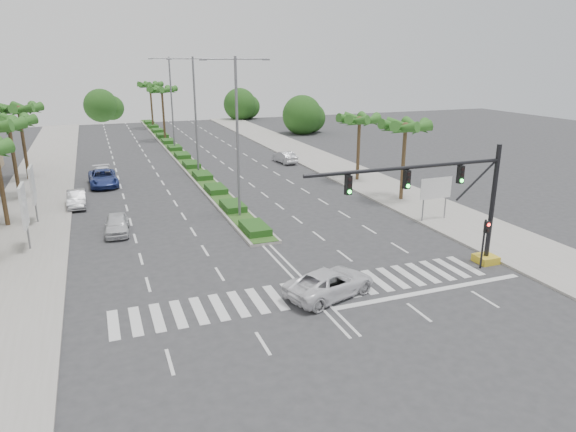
{
  "coord_description": "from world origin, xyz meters",
  "views": [
    {
      "loc": [
        -9.95,
        -22.75,
        11.88
      ],
      "look_at": [
        0.24,
        4.1,
        3.0
      ],
      "focal_mm": 32.0,
      "sensor_mm": 36.0,
      "label": 1
    }
  ],
  "objects_px": {
    "car_parked_c": "(103,178)",
    "car_right": "(285,157)",
    "car_parked_b": "(77,199)",
    "car_parked_d": "(103,175)",
    "car_crossing": "(330,283)",
    "car_parked_a": "(117,224)"
  },
  "relations": [
    {
      "from": "car_crossing",
      "to": "car_right",
      "type": "relative_size",
      "value": 1.21
    },
    {
      "from": "car_parked_d",
      "to": "car_parked_a",
      "type": "bearing_deg",
      "value": -92.05
    },
    {
      "from": "car_parked_c",
      "to": "car_right",
      "type": "relative_size",
      "value": 1.32
    },
    {
      "from": "car_parked_a",
      "to": "car_right",
      "type": "bearing_deg",
      "value": 48.41
    },
    {
      "from": "car_parked_d",
      "to": "car_right",
      "type": "height_order",
      "value": "car_parked_d"
    },
    {
      "from": "car_crossing",
      "to": "car_parked_b",
      "type": "bearing_deg",
      "value": 10.94
    },
    {
      "from": "car_parked_b",
      "to": "car_right",
      "type": "bearing_deg",
      "value": 26.4
    },
    {
      "from": "car_parked_c",
      "to": "car_parked_a",
      "type": "bearing_deg",
      "value": -90.51
    },
    {
      "from": "car_parked_c",
      "to": "car_crossing",
      "type": "bearing_deg",
      "value": -73.0
    },
    {
      "from": "car_parked_a",
      "to": "car_parked_d",
      "type": "distance_m",
      "value": 17.02
    },
    {
      "from": "car_crossing",
      "to": "car_parked_a",
      "type": "bearing_deg",
      "value": 16.37
    },
    {
      "from": "car_parked_a",
      "to": "car_parked_c",
      "type": "bearing_deg",
      "value": 95.4
    },
    {
      "from": "car_parked_c",
      "to": "car_right",
      "type": "height_order",
      "value": "car_parked_c"
    },
    {
      "from": "car_parked_b",
      "to": "car_crossing",
      "type": "relative_size",
      "value": 0.81
    },
    {
      "from": "car_parked_b",
      "to": "car_parked_d",
      "type": "bearing_deg",
      "value": 74.55
    },
    {
      "from": "car_parked_b",
      "to": "car_parked_c",
      "type": "distance_m",
      "value": 7.36
    },
    {
      "from": "car_parked_c",
      "to": "car_parked_d",
      "type": "relative_size",
      "value": 1.15
    },
    {
      "from": "car_parked_d",
      "to": "car_right",
      "type": "distance_m",
      "value": 20.48
    },
    {
      "from": "car_parked_d",
      "to": "car_right",
      "type": "bearing_deg",
      "value": 4.17
    },
    {
      "from": "car_parked_a",
      "to": "car_right",
      "type": "distance_m",
      "value": 28.01
    },
    {
      "from": "car_parked_b",
      "to": "car_parked_c",
      "type": "xyz_separation_m",
      "value": [
        2.31,
        6.99,
        0.09
      ]
    },
    {
      "from": "car_parked_b",
      "to": "car_parked_d",
      "type": "relative_size",
      "value": 0.86
    }
  ]
}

